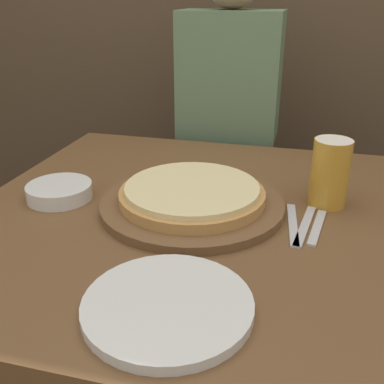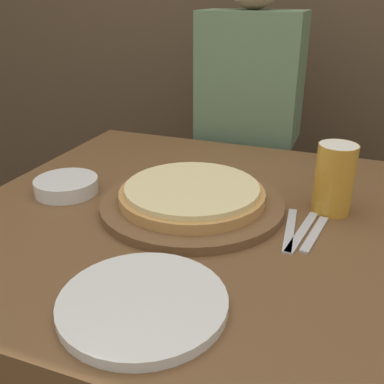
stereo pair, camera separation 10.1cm
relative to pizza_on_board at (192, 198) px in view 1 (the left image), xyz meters
name	(u,v)px [view 1 (the left image)]	position (x,y,z in m)	size (l,w,h in m)	color
dining_table	(214,344)	(0.06, -0.01, -0.40)	(1.13, 1.01, 0.76)	brown
pizza_on_board	(192,198)	(0.00, 0.00, 0.00)	(0.42, 0.42, 0.06)	brown
beer_glass	(330,170)	(0.30, 0.10, 0.06)	(0.09, 0.09, 0.16)	gold
dinner_plate	(168,305)	(0.05, -0.36, -0.02)	(0.27, 0.27, 0.02)	white
side_bowl	(60,191)	(-0.32, -0.03, -0.01)	(0.15, 0.15, 0.04)	white
fork	(293,224)	(0.23, -0.03, -0.02)	(0.04, 0.19, 0.00)	silver
dinner_knife	(305,226)	(0.25, -0.03, -0.02)	(0.04, 0.19, 0.00)	silver
spoon	(317,227)	(0.28, -0.03, -0.02)	(0.04, 0.16, 0.00)	silver
diner_person	(227,157)	(-0.03, 0.64, -0.12)	(0.34, 0.20, 1.33)	#33333D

